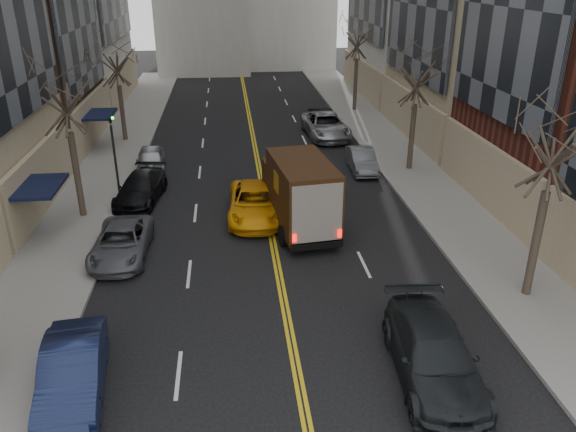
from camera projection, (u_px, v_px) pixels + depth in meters
name	position (u px, v px, depth m)	size (l,w,h in m)	color
sidewalk_left	(107.00, 169.00, 33.22)	(4.00, 66.00, 0.15)	slate
sidewalk_right	(402.00, 158.00, 35.00)	(4.00, 66.00, 0.15)	slate
tree_lf_mid	(61.00, 78.00, 24.24)	(3.20, 3.20, 8.91)	#382D23
tree_lf_far	(115.00, 51.00, 36.28)	(3.20, 3.20, 8.12)	#382D23
tree_rt_near	(560.00, 123.00, 17.86)	(3.20, 3.20, 8.71)	#382D23
tree_rt_mid	(419.00, 64.00, 30.69)	(3.20, 3.20, 8.32)	#382D23
tree_rt_far	(358.00, 26.00, 44.09)	(3.20, 3.20, 9.11)	#382D23
traffic_signal	(114.00, 148.00, 27.72)	(0.29, 0.26, 4.70)	black
ups_truck	(299.00, 193.00, 25.24)	(3.08, 6.37, 3.36)	black
observer_sedan	(434.00, 355.00, 16.13)	(2.59, 5.60, 1.59)	black
taxi	(255.00, 203.00, 26.66)	(2.47, 5.35, 1.49)	orange
pedestrian	(323.00, 209.00, 25.91)	(0.57, 0.37, 1.56)	black
parked_lf_b	(73.00, 372.00, 15.52)	(1.58, 4.53, 1.49)	#131B3C
parked_lf_c	(121.00, 242.00, 23.05)	(2.15, 4.67, 1.30)	#54555C
parked_lf_d	(141.00, 188.00, 28.57)	(1.94, 4.77, 1.39)	black
parked_lf_e	(151.00, 160.00, 32.77)	(1.63, 4.05, 1.38)	#93959A
parked_rt_a	(362.00, 160.00, 32.87)	(1.38, 3.96, 1.30)	#54575C
parked_rt_b	(326.00, 126.00, 39.40)	(2.71, 5.87, 1.63)	#96989D
parked_rt_c	(325.00, 126.00, 39.53)	(2.06, 5.08, 1.47)	black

